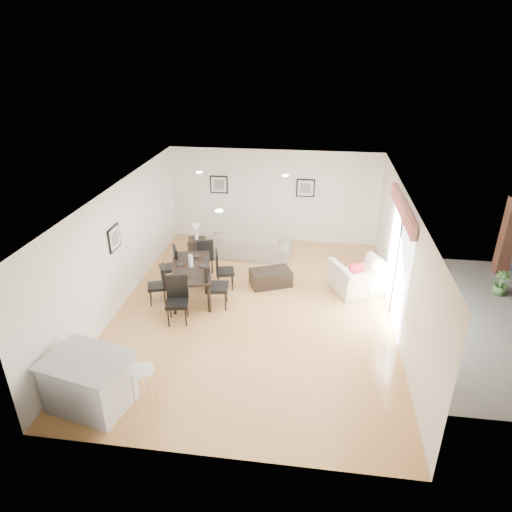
# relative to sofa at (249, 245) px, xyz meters

# --- Properties ---
(ground) EXTENTS (8.00, 8.00, 0.00)m
(ground) POSITION_rel_sofa_xyz_m (0.55, -2.77, -0.33)
(ground) COLOR tan
(ground) RESTS_ON ground
(wall_back) EXTENTS (6.00, 0.04, 2.70)m
(wall_back) POSITION_rel_sofa_xyz_m (0.55, 1.23, 1.02)
(wall_back) COLOR white
(wall_back) RESTS_ON ground
(wall_front) EXTENTS (6.00, 0.04, 2.70)m
(wall_front) POSITION_rel_sofa_xyz_m (0.55, -6.77, 1.02)
(wall_front) COLOR white
(wall_front) RESTS_ON ground
(wall_left) EXTENTS (0.04, 8.00, 2.70)m
(wall_left) POSITION_rel_sofa_xyz_m (-2.45, -2.77, 1.02)
(wall_left) COLOR white
(wall_left) RESTS_ON ground
(wall_right) EXTENTS (0.04, 8.00, 2.70)m
(wall_right) POSITION_rel_sofa_xyz_m (3.55, -2.77, 1.02)
(wall_right) COLOR white
(wall_right) RESTS_ON ground
(ceiling) EXTENTS (6.00, 8.00, 0.02)m
(ceiling) POSITION_rel_sofa_xyz_m (0.55, -2.77, 2.37)
(ceiling) COLOR white
(ceiling) RESTS_ON wall_back
(sofa) EXTENTS (2.33, 1.08, 0.66)m
(sofa) POSITION_rel_sofa_xyz_m (0.00, 0.00, 0.00)
(sofa) COLOR gray
(sofa) RESTS_ON ground
(armchair) EXTENTS (1.53, 1.47, 0.77)m
(armchair) POSITION_rel_sofa_xyz_m (2.89, -1.64, 0.06)
(armchair) COLOR beige
(armchair) RESTS_ON ground
(courtyard_plant_b) EXTENTS (0.40, 0.40, 0.60)m
(courtyard_plant_b) POSITION_rel_sofa_xyz_m (6.16, -1.31, -0.03)
(courtyard_plant_b) COLOR #406129
(courtyard_plant_b) RESTS_ON ground
(dining_table) EXTENTS (1.29, 1.91, 0.73)m
(dining_table) POSITION_rel_sofa_xyz_m (-0.99, -2.29, 0.32)
(dining_table) COLOR black
(dining_table) RESTS_ON ground
(dining_chair_wnear) EXTENTS (0.51, 0.51, 0.90)m
(dining_chair_wnear) POSITION_rel_sofa_xyz_m (-1.62, -2.70, 0.17)
(dining_chair_wnear) COLOR black
(dining_chair_wnear) RESTS_ON ground
(dining_chair_wfar) EXTENTS (0.57, 0.57, 0.95)m
(dining_chair_wfar) POSITION_rel_sofa_xyz_m (-1.62, -1.81, 0.20)
(dining_chair_wfar) COLOR black
(dining_chair_wfar) RESTS_ON ground
(dining_chair_enear) EXTENTS (0.54, 0.54, 1.08)m
(dining_chair_enear) POSITION_rel_sofa_xyz_m (-0.39, -2.74, 0.27)
(dining_chair_enear) COLOR black
(dining_chair_enear) RESTS_ON ground
(dining_chair_efar) EXTENTS (0.52, 0.52, 0.96)m
(dining_chair_efar) POSITION_rel_sofa_xyz_m (-0.37, -1.87, 0.20)
(dining_chair_efar) COLOR black
(dining_chair_efar) RESTS_ON ground
(dining_chair_head) EXTENTS (0.54, 0.54, 1.02)m
(dining_chair_head) POSITION_rel_sofa_xyz_m (-1.01, -3.36, 0.24)
(dining_chair_head) COLOR black
(dining_chair_head) RESTS_ON ground
(dining_chair_foot) EXTENTS (0.58, 0.58, 0.96)m
(dining_chair_foot) POSITION_rel_sofa_xyz_m (-0.95, -1.20, 0.21)
(dining_chair_foot) COLOR black
(dining_chair_foot) RESTS_ON ground
(vase) EXTENTS (0.83, 1.28, 0.65)m
(vase) POSITION_rel_sofa_xyz_m (-0.99, -2.29, 0.66)
(vase) COLOR white
(vase) RESTS_ON dining_table
(coffee_table) EXTENTS (1.12, 0.92, 0.39)m
(coffee_table) POSITION_rel_sofa_xyz_m (0.78, -1.57, -0.14)
(coffee_table) COLOR black
(coffee_table) RESTS_ON ground
(side_table) EXTENTS (0.52, 0.52, 0.60)m
(side_table) POSITION_rel_sofa_xyz_m (-1.35, -0.42, -0.03)
(side_table) COLOR black
(side_table) RESTS_ON ground
(table_lamp) EXTENTS (0.22, 0.22, 0.42)m
(table_lamp) POSITION_rel_sofa_xyz_m (-1.35, -0.42, 0.54)
(table_lamp) COLOR white
(table_lamp) RESTS_ON side_table
(cushion) EXTENTS (0.36, 0.24, 0.35)m
(cushion) POSITION_rel_sofa_xyz_m (2.78, -1.75, 0.29)
(cushion) COLOR #A61524
(cushion) RESTS_ON armchair
(kitchen_island) EXTENTS (1.50, 1.27, 0.92)m
(kitchen_island) POSITION_rel_sofa_xyz_m (-1.68, -6.00, 0.13)
(kitchen_island) COLOR silver
(kitchen_island) RESTS_ON ground
(bar_stool) EXTENTS (0.38, 0.38, 0.83)m
(bar_stool) POSITION_rel_sofa_xyz_m (-0.77, -6.00, 0.38)
(bar_stool) COLOR white
(bar_stool) RESTS_ON ground
(framed_print_back_left) EXTENTS (0.52, 0.04, 0.52)m
(framed_print_back_left) POSITION_rel_sofa_xyz_m (-1.05, 1.20, 1.32)
(framed_print_back_left) COLOR black
(framed_print_back_left) RESTS_ON wall_back
(framed_print_back_right) EXTENTS (0.52, 0.04, 0.52)m
(framed_print_back_right) POSITION_rel_sofa_xyz_m (1.45, 1.20, 1.32)
(framed_print_back_right) COLOR black
(framed_print_back_right) RESTS_ON wall_back
(framed_print_left_wall) EXTENTS (0.04, 0.52, 0.52)m
(framed_print_left_wall) POSITION_rel_sofa_xyz_m (-2.42, -2.97, 1.32)
(framed_print_left_wall) COLOR black
(framed_print_left_wall) RESTS_ON wall_left
(sliding_door) EXTENTS (0.12, 2.70, 2.57)m
(sliding_door) POSITION_rel_sofa_xyz_m (3.51, -2.47, 1.34)
(sliding_door) COLOR white
(sliding_door) RESTS_ON wall_right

